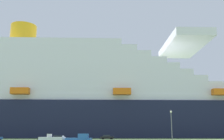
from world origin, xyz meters
name	(u,v)px	position (x,y,z in m)	size (l,w,h in m)	color
ground_plane	(90,139)	(0.00, 30.00, 0.00)	(600.00, 600.00, 0.00)	#567042
cruise_ship	(69,100)	(-9.97, 61.06, 18.78)	(235.88, 54.68, 66.97)	#191E38
pickup_truck	(80,139)	(-3.75, -19.31, 1.04)	(5.91, 3.27, 2.20)	#2659A5
small_boat_on_trailer	(54,139)	(-9.27, -17.99, 0.96)	(7.45, 3.15, 2.15)	#595960
street_lamp	(171,121)	(20.70, -7.77, 5.34)	(0.56, 0.56, 8.24)	slate
parked_car_black_coupe	(107,137)	(5.68, 18.11, 0.83)	(4.59, 2.06, 1.58)	black
parked_car_white_van	(57,138)	(-10.78, 7.48, 0.83)	(4.56, 2.48, 1.58)	white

